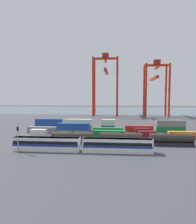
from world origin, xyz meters
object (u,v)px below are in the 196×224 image
object	(u,v)px
shipping_container_13	(143,131)
signal_mast	(18,136)
passenger_train	(81,144)
gantry_crane_west	(106,78)
gantry_crane_central	(156,83)
shipping_container_11	(75,130)
shipping_container_0	(39,133)
freight_tank_row	(171,139)
shipping_container_12	(108,131)
shipping_container_3	(110,134)
shipping_container_16	(78,128)

from	to	relation	value
shipping_container_13	signal_mast	bearing A→B (deg)	-141.30
passenger_train	gantry_crane_west	distance (m)	109.77
gantry_crane_central	shipping_container_13	bearing A→B (deg)	-103.38
shipping_container_11	gantry_crane_central	world-z (taller)	gantry_crane_central
passenger_train	shipping_container_11	xyz separation A→B (m)	(-7.52, 27.99, -0.84)
passenger_train	shipping_container_0	distance (m)	29.47
shipping_container_0	gantry_crane_central	distance (m)	106.78
shipping_container_11	shipping_container_0	bearing A→B (deg)	-152.34
freight_tank_row	shipping_container_11	xyz separation A→B (m)	(-34.62, 18.44, -0.68)
shipping_container_11	shipping_container_13	distance (m)	27.91
shipping_container_11	shipping_container_12	xyz separation A→B (m)	(13.96, 0.00, 0.00)
freight_tank_row	shipping_container_0	xyz separation A→B (m)	(-47.56, 11.66, -0.68)
freight_tank_row	signal_mast	size ratio (longest dim) A/B	10.69
shipping_container_11	gantry_crane_west	world-z (taller)	gantry_crane_west
shipping_container_11	gantry_crane_central	bearing A→B (deg)	59.31
gantry_crane_central	shipping_container_12	bearing A→B (deg)	-112.57
shipping_container_3	shipping_container_13	xyz separation A→B (m)	(13.16, 6.78, 0.00)
passenger_train	shipping_container_13	distance (m)	34.64
shipping_container_11	shipping_container_13	world-z (taller)	same
signal_mast	shipping_container_3	distance (m)	34.28
passenger_train	shipping_container_16	bearing A→B (deg)	101.94
shipping_container_12	gantry_crane_central	size ratio (longest dim) A/B	0.29
freight_tank_row	signal_mast	world-z (taller)	signal_mast
shipping_container_0	shipping_container_11	distance (m)	14.60
freight_tank_row	shipping_container_0	world-z (taller)	freight_tank_row
gantry_crane_central	freight_tank_row	bearing A→B (deg)	-97.04
shipping_container_11	shipping_container_12	distance (m)	13.96
passenger_train	shipping_container_11	size ratio (longest dim) A/B	3.26
signal_mast	shipping_container_12	world-z (taller)	signal_mast
freight_tank_row	shipping_container_0	size ratio (longest dim) A/B	12.75
shipping_container_11	shipping_container_16	size ratio (longest dim) A/B	1.00
signal_mast	gantry_crane_central	bearing A→B (deg)	62.56
passenger_train	shipping_container_13	xyz separation A→B (m)	(20.40, 27.99, -0.84)
freight_tank_row	shipping_container_16	distance (m)	42.71
passenger_train	gantry_crane_central	world-z (taller)	gantry_crane_central
shipping_container_11	shipping_container_16	distance (m)	6.78
shipping_container_0	shipping_container_16	size ratio (longest dim) A/B	0.50
signal_mast	shipping_container_13	bearing A→B (deg)	38.70
freight_tank_row	shipping_container_13	bearing A→B (deg)	110.00
shipping_container_3	shipping_container_12	xyz separation A→B (m)	(-0.80, 6.78, 0.00)
shipping_container_3	shipping_container_16	size ratio (longest dim) A/B	1.00
shipping_container_0	shipping_container_13	distance (m)	41.40
freight_tank_row	shipping_container_12	bearing A→B (deg)	138.26
freight_tank_row	shipping_container_3	xyz separation A→B (m)	(-19.87, 11.66, -0.68)
shipping_container_3	shipping_container_16	xyz separation A→B (m)	(-14.59, 13.56, 0.00)
shipping_container_11	gantry_crane_west	size ratio (longest dim) A/B	0.26
shipping_container_12	shipping_container_13	bearing A→B (deg)	0.00
shipping_container_16	shipping_container_12	bearing A→B (deg)	-26.18
shipping_container_0	shipping_container_3	size ratio (longest dim) A/B	0.50
shipping_container_0	shipping_container_11	world-z (taller)	same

